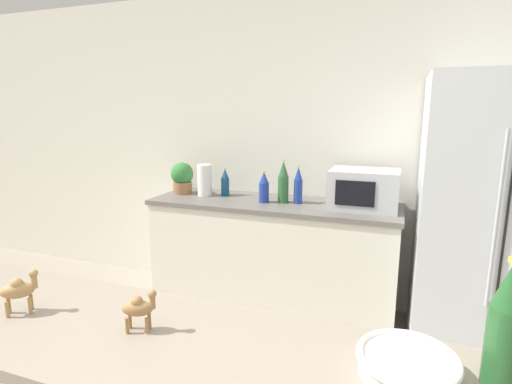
{
  "coord_description": "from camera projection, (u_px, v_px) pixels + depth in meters",
  "views": [
    {
      "loc": [
        0.57,
        -0.49,
        1.6
      ],
      "look_at": [
        -0.1,
        1.36,
        1.19
      ],
      "focal_mm": 28.0,
      "sensor_mm": 36.0,
      "label": 1
    }
  ],
  "objects": [
    {
      "name": "camel_figurine_second",
      "position": [
        19.0,
        289.0,
        1.18
      ],
      "size": [
        0.1,
        0.1,
        0.13
      ],
      "color": "#A87F4C",
      "rests_on": "bar_counter"
    },
    {
      "name": "microwave",
      "position": [
        364.0,
        189.0,
        2.86
      ],
      "size": [
        0.48,
        0.37,
        0.28
      ],
      "color": "#B2B5BA",
      "rests_on": "back_counter"
    },
    {
      "name": "wine_bottle",
      "position": [
        506.0,
        326.0,
        0.86
      ],
      "size": [
        0.08,
        0.08,
        0.3
      ],
      "color": "#235628",
      "rests_on": "bar_counter"
    },
    {
      "name": "refrigerator",
      "position": [
        491.0,
        220.0,
        2.53
      ],
      "size": [
        0.87,
        0.75,
        1.83
      ],
      "color": "silver",
      "rests_on": "ground_plane"
    },
    {
      "name": "back_bottle_1",
      "position": [
        225.0,
        182.0,
        3.3
      ],
      "size": [
        0.07,
        0.07,
        0.23
      ],
      "color": "navy",
      "rests_on": "back_counter"
    },
    {
      "name": "fruit_bowl",
      "position": [
        407.0,
        364.0,
        0.91
      ],
      "size": [
        0.23,
        0.23,
        0.06
      ],
      "color": "white",
      "rests_on": "bar_counter"
    },
    {
      "name": "back_counter",
      "position": [
        273.0,
        256.0,
        3.19
      ],
      "size": [
        1.92,
        0.63,
        0.9
      ],
      "color": "silver",
      "rests_on": "ground_plane"
    },
    {
      "name": "back_bottle_2",
      "position": [
        283.0,
        182.0,
        3.03
      ],
      "size": [
        0.08,
        0.08,
        0.33
      ],
      "color": "#2D6033",
      "rests_on": "back_counter"
    },
    {
      "name": "back_bottle_3",
      "position": [
        264.0,
        188.0,
        3.05
      ],
      "size": [
        0.08,
        0.08,
        0.24
      ],
      "color": "navy",
      "rests_on": "back_counter"
    },
    {
      "name": "camel_figurine",
      "position": [
        139.0,
        307.0,
        1.09
      ],
      "size": [
        0.1,
        0.07,
        0.12
      ],
      "color": "olive",
      "rests_on": "bar_counter"
    },
    {
      "name": "wall_back",
      "position": [
        325.0,
        151.0,
        3.22
      ],
      "size": [
        8.0,
        0.06,
        2.55
      ],
      "color": "silver",
      "rests_on": "ground_plane"
    },
    {
      "name": "potted_plant",
      "position": [
        182.0,
        177.0,
        3.38
      ],
      "size": [
        0.19,
        0.19,
        0.26
      ],
      "color": "#9E6B47",
      "rests_on": "back_counter"
    },
    {
      "name": "back_bottle_0",
      "position": [
        298.0,
        186.0,
        3.01
      ],
      "size": [
        0.07,
        0.07,
        0.29
      ],
      "color": "navy",
      "rests_on": "back_counter"
    },
    {
      "name": "paper_towel_roll",
      "position": [
        205.0,
        180.0,
        3.29
      ],
      "size": [
        0.12,
        0.12,
        0.26
      ],
      "color": "white",
      "rests_on": "back_counter"
    }
  ]
}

